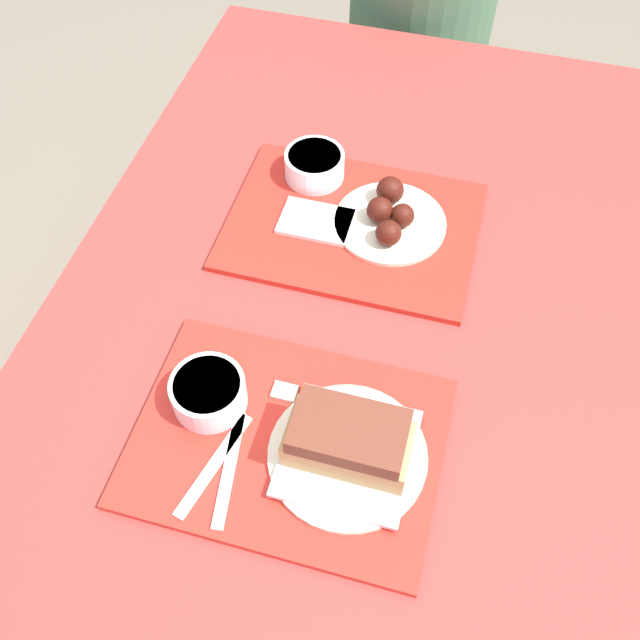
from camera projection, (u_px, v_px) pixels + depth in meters
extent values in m
plane|color=#706656|center=(327.00, 524.00, 1.72)|extent=(12.00, 12.00, 0.00)
cube|color=maroon|center=(330.00, 359.00, 1.11)|extent=(0.95, 1.74, 0.04)
cylinder|color=maroon|center=(256.00, 163.00, 1.93)|extent=(0.07, 0.07, 0.72)
cylinder|color=maroon|center=(567.00, 223.00, 1.80)|extent=(0.07, 0.07, 0.72)
cube|color=maroon|center=(430.00, 98.00, 1.97)|extent=(0.90, 0.28, 0.04)
cylinder|color=maroon|center=(297.00, 138.00, 2.22)|extent=(0.06, 0.06, 0.42)
cylinder|color=maroon|center=(551.00, 184.00, 2.10)|extent=(0.06, 0.06, 0.42)
cube|color=red|center=(288.00, 442.00, 1.00)|extent=(0.43, 0.32, 0.01)
cube|color=red|center=(352.00, 226.00, 1.24)|extent=(0.43, 0.32, 0.01)
cylinder|color=silver|center=(209.00, 393.00, 1.01)|extent=(0.11, 0.11, 0.05)
cylinder|color=beige|center=(207.00, 386.00, 1.00)|extent=(0.10, 0.10, 0.01)
cylinder|color=beige|center=(347.00, 455.00, 0.98)|extent=(0.22, 0.22, 0.01)
cube|color=silver|center=(348.00, 453.00, 0.97)|extent=(0.18, 0.18, 0.01)
cube|color=tan|center=(348.00, 444.00, 0.95)|extent=(0.17, 0.09, 0.05)
cube|color=brown|center=(349.00, 431.00, 0.92)|extent=(0.15, 0.09, 0.03)
cube|color=white|center=(214.00, 465.00, 0.97)|extent=(0.06, 0.17, 0.00)
cube|color=white|center=(229.00, 469.00, 0.97)|extent=(0.04, 0.17, 0.00)
cube|color=#A59E93|center=(284.00, 392.00, 1.04)|extent=(0.04, 0.03, 0.01)
cylinder|color=silver|center=(315.00, 165.00, 1.29)|extent=(0.11, 0.11, 0.05)
cylinder|color=beige|center=(314.00, 158.00, 1.27)|extent=(0.10, 0.10, 0.01)
cylinder|color=beige|center=(390.00, 223.00, 1.23)|extent=(0.19, 0.19, 0.01)
sphere|color=#42140C|center=(402.00, 216.00, 1.21)|extent=(0.04, 0.04, 0.04)
sphere|color=#42140C|center=(390.00, 190.00, 1.24)|extent=(0.05, 0.05, 0.05)
sphere|color=#42140C|center=(380.00, 210.00, 1.21)|extent=(0.05, 0.05, 0.05)
sphere|color=#42140C|center=(388.00, 233.00, 1.18)|extent=(0.04, 0.04, 0.04)
cube|color=white|center=(316.00, 221.00, 1.23)|extent=(0.12, 0.09, 0.01)
cylinder|color=#477051|center=(422.00, 7.00, 1.77)|extent=(0.36, 0.36, 0.48)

